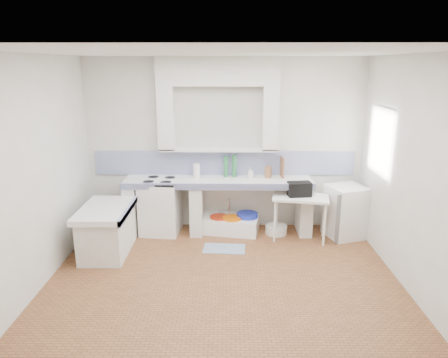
{
  "coord_description": "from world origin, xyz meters",
  "views": [
    {
      "loc": [
        0.05,
        -4.62,
        2.67
      ],
      "look_at": [
        0.0,
        1.0,
        1.1
      ],
      "focal_mm": 32.89,
      "sensor_mm": 36.0,
      "label": 1
    }
  ],
  "objects_px": {
    "sink": "(229,225)",
    "side_table": "(300,218)",
    "stove": "(161,207)",
    "fridge": "(345,212)"
  },
  "relations": [
    {
      "from": "stove",
      "to": "sink",
      "type": "xyz_separation_m",
      "value": [
        1.12,
        0.03,
        -0.31
      ]
    },
    {
      "from": "stove",
      "to": "sink",
      "type": "height_order",
      "value": "stove"
    },
    {
      "from": "side_table",
      "to": "fridge",
      "type": "xyz_separation_m",
      "value": [
        0.75,
        0.12,
        0.06
      ]
    },
    {
      "from": "sink",
      "to": "fridge",
      "type": "distance_m",
      "value": 1.88
    },
    {
      "from": "side_table",
      "to": "stove",
      "type": "bearing_deg",
      "value": -176.1
    },
    {
      "from": "stove",
      "to": "sink",
      "type": "distance_m",
      "value": 1.16
    },
    {
      "from": "sink",
      "to": "side_table",
      "type": "distance_m",
      "value": 1.17
    },
    {
      "from": "side_table",
      "to": "fridge",
      "type": "relative_size",
      "value": 1.02
    },
    {
      "from": "sink",
      "to": "side_table",
      "type": "relative_size",
      "value": 1.13
    },
    {
      "from": "side_table",
      "to": "fridge",
      "type": "distance_m",
      "value": 0.76
    }
  ]
}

